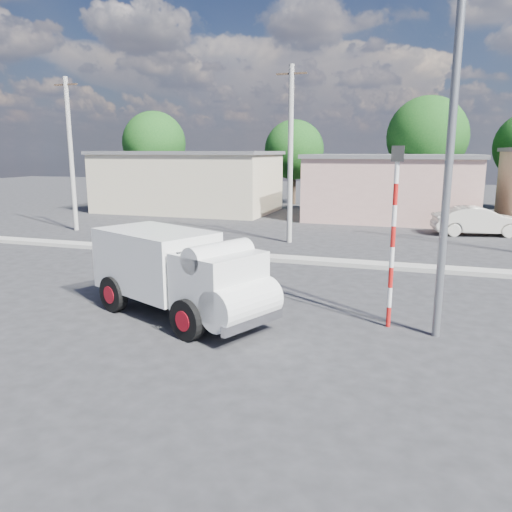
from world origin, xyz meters
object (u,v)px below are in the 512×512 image
(truck, at_px, (180,272))
(streetlight, at_px, (445,117))
(bicycle, at_px, (209,286))
(cyclist, at_px, (208,274))
(car_cream, at_px, (478,221))
(traffic_pole, at_px, (394,222))

(truck, xyz_separation_m, streetlight, (6.09, 0.63, 3.75))
(bicycle, relative_size, cyclist, 1.17)
(truck, height_order, streetlight, streetlight)
(car_cream, xyz_separation_m, traffic_pole, (-3.49, -15.52, 1.86))
(cyclist, relative_size, car_cream, 0.40)
(streetlight, bearing_deg, truck, -174.14)
(cyclist, xyz_separation_m, car_cream, (8.40, 15.24, -0.15))
(car_cream, relative_size, streetlight, 0.49)
(bicycle, distance_m, cyclist, 0.34)
(car_cream, distance_m, traffic_pole, 16.01)
(bicycle, height_order, car_cream, car_cream)
(bicycle, bearing_deg, streetlight, -115.93)
(streetlight, bearing_deg, traffic_pole, 162.27)
(bicycle, bearing_deg, traffic_pole, -113.52)
(truck, bearing_deg, traffic_pole, 34.90)
(bicycle, bearing_deg, car_cream, -49.17)
(car_cream, bearing_deg, bicycle, 140.05)
(bicycle, bearing_deg, truck, 147.95)
(car_cream, bearing_deg, streetlight, 159.73)
(truck, bearing_deg, cyclist, 102.99)
(cyclist, relative_size, traffic_pole, 0.41)
(truck, xyz_separation_m, cyclist, (0.25, 1.20, -0.32))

